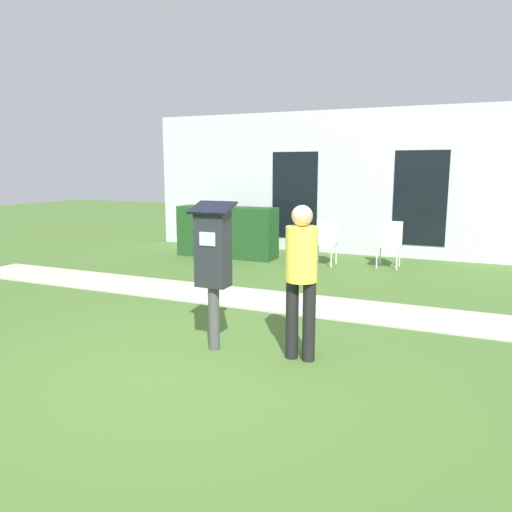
{
  "coord_description": "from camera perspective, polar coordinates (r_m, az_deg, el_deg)",
  "views": [
    {
      "loc": [
        2.46,
        -3.8,
        1.94
      ],
      "look_at": [
        0.46,
        0.79,
        1.05
      ],
      "focal_mm": 35.0,
      "sensor_mm": 36.0,
      "label": 1
    }
  ],
  "objects": [
    {
      "name": "hedge_row",
      "position": [
        10.95,
        -3.33,
        2.76
      ],
      "size": [
        2.21,
        0.6,
        1.1
      ],
      "color": "#1E471E",
      "rests_on": "ground"
    },
    {
      "name": "outdoor_chair_left",
      "position": [
        10.18,
        8.02,
        2.01
      ],
      "size": [
        0.44,
        0.44,
        0.9
      ],
      "rotation": [
        0.0,
        0.0,
        -0.08
      ],
      "color": "white",
      "rests_on": "ground"
    },
    {
      "name": "outdoor_chair_middle",
      "position": [
        10.17,
        15.04,
        1.75
      ],
      "size": [
        0.44,
        0.44,
        0.9
      ],
      "rotation": [
        0.0,
        0.0,
        -0.35
      ],
      "color": "white",
      "rests_on": "ground"
    },
    {
      "name": "building_facade",
      "position": [
        11.48,
        11.35,
        8.16
      ],
      "size": [
        10.0,
        0.26,
        3.2
      ],
      "color": "silver",
      "rests_on": "ground"
    },
    {
      "name": "parking_meter",
      "position": [
        5.25,
        -4.94,
        -0.08
      ],
      "size": [
        0.44,
        0.31,
        1.59
      ],
      "color": "#4C4C4C",
      "rests_on": "ground"
    },
    {
      "name": "sidewalk",
      "position": [
        7.3,
        3.06,
        -5.26
      ],
      "size": [
        12.0,
        1.1,
        0.02
      ],
      "color": "#B7B2A8",
      "rests_on": "ground"
    },
    {
      "name": "person_standing",
      "position": [
        4.98,
        5.2,
        -1.65
      ],
      "size": [
        0.32,
        0.32,
        1.58
      ],
      "rotation": [
        0.0,
        0.0,
        -0.43
      ],
      "color": "black",
      "rests_on": "ground"
    },
    {
      "name": "ground_plane",
      "position": [
        4.92,
        -8.81,
        -13.24
      ],
      "size": [
        40.0,
        40.0,
        0.0
      ],
      "primitive_type": "plane",
      "color": "#476B2D"
    }
  ]
}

